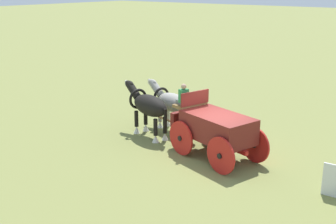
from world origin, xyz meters
name	(u,v)px	position (x,y,z in m)	size (l,w,h in m)	color
ground_plane	(217,158)	(0.00, 0.00, 0.00)	(220.00, 220.00, 0.00)	olive
show_wagon	(215,127)	(0.14, -0.03, 1.23)	(5.90, 2.77, 2.72)	maroon
draft_horse_near	(148,106)	(3.80, -0.38, 1.37)	(3.12, 1.45, 2.24)	black
draft_horse_off	(172,103)	(3.47, -1.64, 1.28)	(3.10, 1.40, 2.14)	#9E998E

